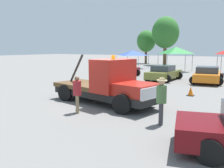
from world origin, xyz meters
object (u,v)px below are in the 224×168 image
canopy_tent_blue (133,53)px  traffic_cone (191,92)px  person_near_truck (161,97)px  tree_right (146,41)px  parked_car_maroon (123,70)px  tow_truck (109,86)px  canopy_tent_green (176,50)px  tree_center (165,33)px  parked_car_orange (207,75)px  parked_car_olive (164,73)px  person_at_hood (77,92)px

canopy_tent_blue → traffic_cone: size_ratio=6.32×
person_near_truck → traffic_cone: size_ratio=3.19×
tree_right → parked_car_maroon: bearing=-71.8°
tow_truck → person_near_truck: (3.42, -1.82, 0.07)m
person_near_truck → tree_right: size_ratio=0.29×
tow_truck → canopy_tent_green: canopy_tent_green is taller
tow_truck → tree_center: size_ratio=0.80×
tree_center → tree_right: size_ratio=1.32×
parked_car_orange → parked_car_olive: bearing=89.6°
parked_car_orange → canopy_tent_green: 10.36m
tree_center → traffic_cone: size_ratio=14.55×
parked_car_olive → tree_center: tree_center is taller
canopy_tent_blue → parked_car_maroon: bearing=-67.9°
tow_truck → parked_car_olive: 10.63m
person_near_truck → canopy_tent_green: 22.43m
tow_truck → parked_car_maroon: bearing=127.3°
tow_truck → canopy_tent_green: 19.95m
person_at_hood → parked_car_olive: bearing=-125.5°
tree_center → parked_car_maroon: bearing=-82.3°
tree_center → parked_car_olive: bearing=-70.5°
tow_truck → parked_car_olive: tow_truck is taller
tow_truck → tree_right: size_ratio=1.05×
person_near_truck → tree_center: tree_center is taller
person_near_truck → parked_car_olive: 13.16m
person_at_hood → parked_car_orange: person_at_hood is taller
person_at_hood → parked_car_olive: size_ratio=0.36×
canopy_tent_green → tree_right: tree_right is taller
tow_truck → canopy_tent_blue: size_ratio=1.84×
person_near_truck → parked_car_maroon: size_ratio=0.39×
parked_car_olive → canopy_tent_blue: bearing=39.6°
canopy_tent_blue → parked_car_orange: bearing=-40.2°
tow_truck → canopy_tent_green: size_ratio=1.92×
person_near_truck → canopy_tent_green: size_ratio=0.53×
parked_car_olive → parked_car_maroon: bearing=86.0°
traffic_cone → canopy_tent_green: bearing=110.6°
parked_car_orange → traffic_cone: size_ratio=8.86×
tow_truck → person_near_truck: size_ratio=3.64×
parked_car_olive → tree_right: 24.89m
parked_car_orange → traffic_cone: parked_car_orange is taller
canopy_tent_green → tree_center: tree_center is taller
person_near_truck → canopy_tent_green: bearing=-90.1°
person_at_hood → parked_car_maroon: (-4.94, 13.09, -0.30)m
parked_car_maroon → parked_car_orange: (7.87, 0.07, 0.00)m
parked_car_olive → parked_car_orange: size_ratio=0.92×
tow_truck → traffic_cone: bearing=68.9°
tree_right → tree_center: bearing=-27.8°
parked_car_maroon → canopy_tent_blue: (-4.15, 10.24, 1.51)m
person_at_hood → tree_center: tree_center is taller
person_at_hood → tow_truck: bearing=-136.9°
tree_right → traffic_cone: tree_right is taller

